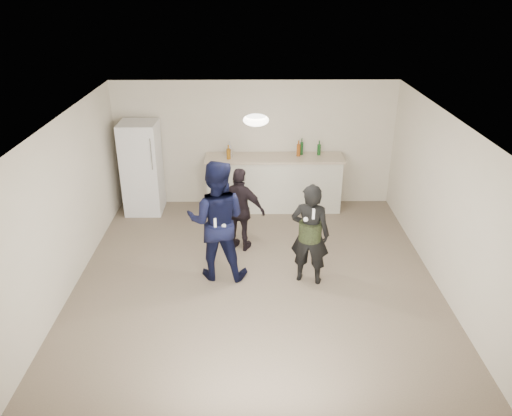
{
  "coord_description": "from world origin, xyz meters",
  "views": [
    {
      "loc": [
        -0.06,
        -6.48,
        4.25
      ],
      "look_at": [
        0.0,
        0.2,
        1.15
      ],
      "focal_mm": 35.0,
      "sensor_mm": 36.0,
      "label": 1
    }
  ],
  "objects_px": {
    "man": "(217,221)",
    "woman": "(310,234)",
    "fridge": "(142,168)",
    "shaker": "(231,153)",
    "spectator": "(240,210)",
    "counter": "(274,184)"
  },
  "relations": [
    {
      "from": "woman",
      "to": "fridge",
      "type": "bearing_deg",
      "value": -24.15
    },
    {
      "from": "counter",
      "to": "man",
      "type": "xyz_separation_m",
      "value": [
        -0.97,
        -2.46,
        0.42
      ]
    },
    {
      "from": "fridge",
      "to": "counter",
      "type": "bearing_deg",
      "value": 1.56
    },
    {
      "from": "shaker",
      "to": "woman",
      "type": "height_order",
      "value": "woman"
    },
    {
      "from": "counter",
      "to": "man",
      "type": "height_order",
      "value": "man"
    },
    {
      "from": "shaker",
      "to": "spectator",
      "type": "xyz_separation_m",
      "value": [
        0.21,
        -1.64,
        -0.45
      ]
    },
    {
      "from": "fridge",
      "to": "spectator",
      "type": "distance_m",
      "value": 2.49
    },
    {
      "from": "shaker",
      "to": "spectator",
      "type": "distance_m",
      "value": 1.72
    },
    {
      "from": "shaker",
      "to": "counter",
      "type": "bearing_deg",
      "value": -0.42
    },
    {
      "from": "man",
      "to": "spectator",
      "type": "xyz_separation_m",
      "value": [
        0.34,
        0.83,
        -0.21
      ]
    },
    {
      "from": "counter",
      "to": "fridge",
      "type": "distance_m",
      "value": 2.59
    },
    {
      "from": "man",
      "to": "woman",
      "type": "xyz_separation_m",
      "value": [
        1.39,
        -0.17,
        -0.15
      ]
    },
    {
      "from": "shaker",
      "to": "man",
      "type": "bearing_deg",
      "value": -92.92
    },
    {
      "from": "woman",
      "to": "spectator",
      "type": "xyz_separation_m",
      "value": [
        -1.05,
        1.0,
        -0.07
      ]
    },
    {
      "from": "man",
      "to": "woman",
      "type": "relative_size",
      "value": 1.18
    },
    {
      "from": "shaker",
      "to": "woman",
      "type": "relative_size",
      "value": 0.11
    },
    {
      "from": "shaker",
      "to": "man",
      "type": "xyz_separation_m",
      "value": [
        -0.13,
        -2.47,
        -0.23
      ]
    },
    {
      "from": "shaker",
      "to": "man",
      "type": "height_order",
      "value": "man"
    },
    {
      "from": "counter",
      "to": "woman",
      "type": "distance_m",
      "value": 2.69
    },
    {
      "from": "fridge",
      "to": "shaker",
      "type": "bearing_deg",
      "value": 2.53
    },
    {
      "from": "shaker",
      "to": "man",
      "type": "relative_size",
      "value": 0.09
    },
    {
      "from": "counter",
      "to": "spectator",
      "type": "distance_m",
      "value": 1.77
    }
  ]
}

